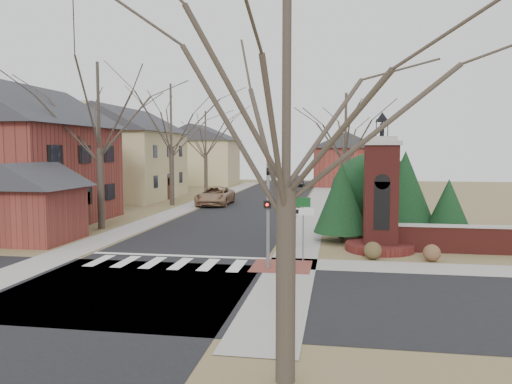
% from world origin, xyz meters
% --- Properties ---
extents(ground, '(120.00, 120.00, 0.00)m').
position_xyz_m(ground, '(0.00, 0.00, 0.00)').
color(ground, olive).
rests_on(ground, ground).
extents(main_street, '(8.00, 70.00, 0.01)m').
position_xyz_m(main_street, '(0.00, 22.00, 0.01)').
color(main_street, black).
rests_on(main_street, ground).
extents(cross_street, '(120.00, 8.00, 0.01)m').
position_xyz_m(cross_street, '(0.00, -3.00, 0.01)').
color(cross_street, black).
rests_on(cross_street, ground).
extents(crosswalk_zone, '(8.00, 2.20, 0.02)m').
position_xyz_m(crosswalk_zone, '(0.00, 0.80, 0.01)').
color(crosswalk_zone, silver).
rests_on(crosswalk_zone, ground).
extents(stop_bar, '(8.00, 0.35, 0.02)m').
position_xyz_m(stop_bar, '(0.00, 2.30, 0.01)').
color(stop_bar, silver).
rests_on(stop_bar, ground).
extents(sidewalk_right_main, '(2.00, 60.00, 0.02)m').
position_xyz_m(sidewalk_right_main, '(5.20, 22.00, 0.01)').
color(sidewalk_right_main, gray).
rests_on(sidewalk_right_main, ground).
extents(sidewalk_left, '(2.00, 60.00, 0.02)m').
position_xyz_m(sidewalk_left, '(-5.20, 22.00, 0.01)').
color(sidewalk_left, gray).
rests_on(sidewalk_left, ground).
extents(curb_apron, '(2.40, 2.40, 0.02)m').
position_xyz_m(curb_apron, '(4.80, 1.00, 0.01)').
color(curb_apron, brown).
rests_on(curb_apron, ground).
extents(traffic_signal_pole, '(0.28, 0.41, 4.50)m').
position_xyz_m(traffic_signal_pole, '(4.30, 0.57, 2.59)').
color(traffic_signal_pole, slate).
rests_on(traffic_signal_pole, ground).
extents(sign_post, '(0.90, 0.07, 2.75)m').
position_xyz_m(sign_post, '(5.59, 1.99, 1.95)').
color(sign_post, slate).
rests_on(sign_post, ground).
extents(brick_gate_monument, '(3.20, 3.20, 6.47)m').
position_xyz_m(brick_gate_monument, '(9.00, 4.99, 2.17)').
color(brick_gate_monument, maroon).
rests_on(brick_gate_monument, ground).
extents(brick_garden_wall, '(7.50, 0.50, 1.30)m').
position_xyz_m(brick_garden_wall, '(13.50, 5.00, 0.66)').
color(brick_garden_wall, maroon).
rests_on(brick_garden_wall, ground).
extents(house_brick_left, '(9.80, 11.80, 9.42)m').
position_xyz_m(house_brick_left, '(-13.01, 9.99, 4.66)').
color(house_brick_left, maroon).
rests_on(house_brick_left, ground).
extents(house_stucco_left, '(9.80, 12.80, 9.28)m').
position_xyz_m(house_stucco_left, '(-13.50, 27.00, 4.59)').
color(house_stucco_left, tan).
rests_on(house_stucco_left, ground).
extents(garage_left, '(4.80, 4.80, 4.29)m').
position_xyz_m(garage_left, '(-8.52, 4.49, 2.24)').
color(garage_left, maroon).
rests_on(garage_left, ground).
extents(house_distant_left, '(10.80, 8.80, 8.53)m').
position_xyz_m(house_distant_left, '(-12.01, 48.00, 4.25)').
color(house_distant_left, tan).
rests_on(house_distant_left, ground).
extents(house_distant_right, '(8.80, 8.80, 7.30)m').
position_xyz_m(house_distant_right, '(7.99, 47.99, 3.65)').
color(house_distant_right, maroon).
rests_on(house_distant_right, ground).
extents(evergreen_near, '(2.80, 2.80, 4.10)m').
position_xyz_m(evergreen_near, '(7.20, 7.00, 2.30)').
color(evergreen_near, '#473D33').
rests_on(evergreen_near, ground).
extents(evergreen_mid, '(3.40, 3.40, 4.70)m').
position_xyz_m(evergreen_mid, '(10.50, 8.20, 2.60)').
color(evergreen_mid, '#473D33').
rests_on(evergreen_mid, ground).
extents(evergreen_far, '(2.40, 2.40, 3.30)m').
position_xyz_m(evergreen_far, '(12.50, 7.20, 1.90)').
color(evergreen_far, '#473D33').
rests_on(evergreen_far, ground).
extents(evergreen_mass, '(4.80, 4.80, 4.80)m').
position_xyz_m(evergreen_mass, '(9.00, 9.50, 2.40)').
color(evergreen_mass, black).
rests_on(evergreen_mass, ground).
extents(bare_tree_0, '(8.05, 8.05, 11.15)m').
position_xyz_m(bare_tree_0, '(-7.00, 9.00, 7.70)').
color(bare_tree_0, '#473D33').
rests_on(bare_tree_0, ground).
extents(bare_tree_1, '(8.40, 8.40, 11.64)m').
position_xyz_m(bare_tree_1, '(-7.00, 22.00, 8.03)').
color(bare_tree_1, '#473D33').
rests_on(bare_tree_1, ground).
extents(bare_tree_2, '(7.35, 7.35, 10.19)m').
position_xyz_m(bare_tree_2, '(-7.50, 35.00, 7.03)').
color(bare_tree_2, '#473D33').
rests_on(bare_tree_2, ground).
extents(bare_tree_3, '(7.00, 7.00, 9.70)m').
position_xyz_m(bare_tree_3, '(7.50, 16.00, 6.69)').
color(bare_tree_3, '#473D33').
rests_on(bare_tree_3, ground).
extents(bare_tree_4, '(6.65, 6.65, 9.21)m').
position_xyz_m(bare_tree_4, '(6.00, -9.00, 6.35)').
color(bare_tree_4, '#473D33').
rests_on(bare_tree_4, ground).
extents(pickup_truck, '(2.78, 5.78, 1.59)m').
position_xyz_m(pickup_truck, '(-3.40, 22.78, 0.79)').
color(pickup_truck, '#9B7554').
rests_on(pickup_truck, ground).
extents(distant_car, '(1.68, 4.33, 1.40)m').
position_xyz_m(distant_car, '(1.83, 46.92, 0.70)').
color(distant_car, '#34363C').
rests_on(distant_car, ground).
extents(dry_shrub_left, '(0.77, 0.77, 0.77)m').
position_xyz_m(dry_shrub_left, '(8.55, 3.00, 0.39)').
color(dry_shrub_left, brown).
rests_on(dry_shrub_left, ground).
extents(dry_shrub_right, '(0.73, 0.73, 0.73)m').
position_xyz_m(dry_shrub_right, '(11.00, 3.00, 0.37)').
color(dry_shrub_right, brown).
rests_on(dry_shrub_right, ground).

